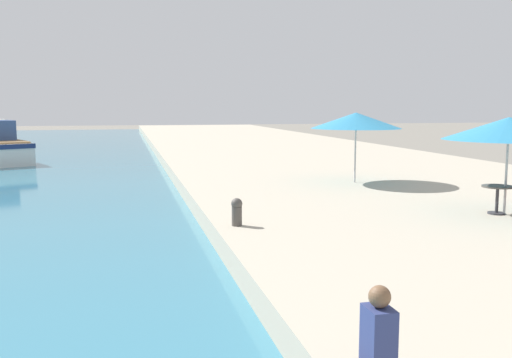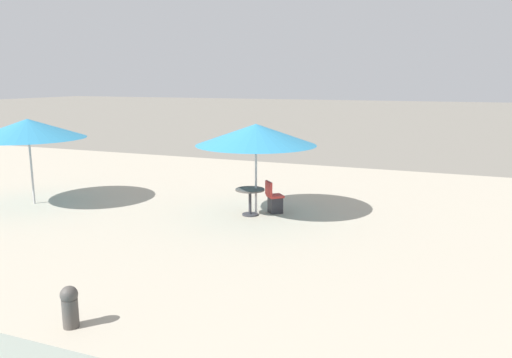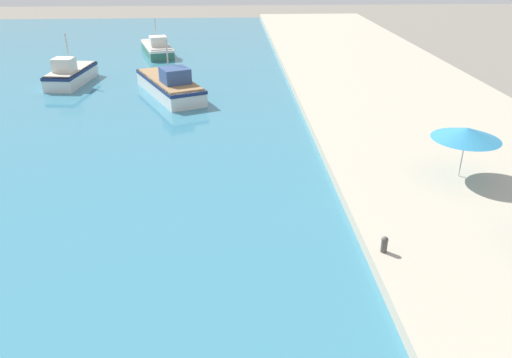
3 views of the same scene
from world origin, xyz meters
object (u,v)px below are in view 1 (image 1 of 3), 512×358
at_px(cafe_table, 497,194).
at_px(mooring_bollard, 237,211).
at_px(person_at_quay, 374,341).
at_px(cafe_umbrella_white, 356,121).
at_px(cafe_umbrella_pink, 509,128).

height_order(cafe_table, mooring_bollard, cafe_table).
xyz_separation_m(cafe_table, mooring_bollard, (-6.86, 0.09, -0.18)).
bearing_deg(cafe_table, person_at_quay, -132.07).
height_order(cafe_umbrella_white, cafe_table, cafe_umbrella_white).
height_order(cafe_umbrella_white, person_at_quay, cafe_umbrella_white).
xyz_separation_m(cafe_umbrella_pink, cafe_umbrella_white, (-1.33, 6.68, 0.04)).
bearing_deg(cafe_umbrella_white, person_at_quay, -112.03).
distance_m(cafe_table, person_at_quay, 10.41).
xyz_separation_m(person_at_quay, mooring_bollard, (0.12, 7.81, -0.10)).
xyz_separation_m(cafe_umbrella_pink, mooring_bollard, (-6.99, 0.21, -1.87)).
distance_m(cafe_table, mooring_bollard, 6.86).
distance_m(cafe_umbrella_pink, person_at_quay, 10.56).
relative_size(cafe_table, mooring_bollard, 1.22).
xyz_separation_m(cafe_table, person_at_quay, (-6.97, -7.73, -0.08)).
bearing_deg(cafe_umbrella_pink, mooring_bollard, 178.30).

